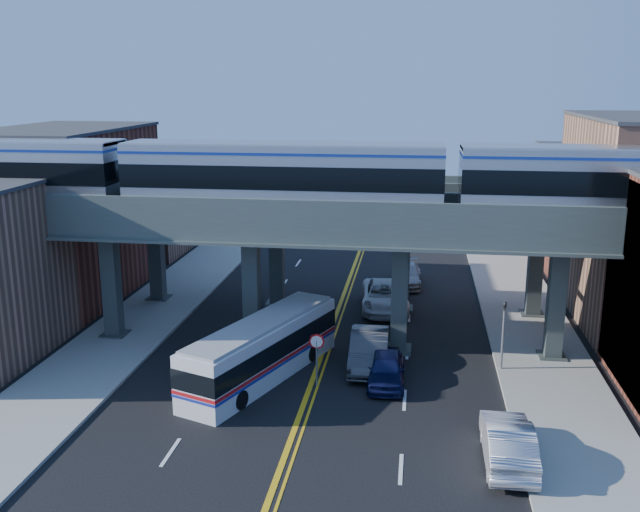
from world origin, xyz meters
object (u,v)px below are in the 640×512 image
at_px(transit_train, 283,175).
at_px(car_lane_a, 386,369).
at_px(car_lane_d, 406,275).
at_px(car_lane_b, 369,349).
at_px(car_lane_c, 385,296).
at_px(traffic_signal, 503,328).
at_px(car_parked_curb, 508,442).
at_px(transit_bus, 262,350).
at_px(stop_sign, 317,351).

bearing_deg(transit_train, car_lane_a, -36.37).
bearing_deg(car_lane_d, car_lane_b, -96.80).
relative_size(car_lane_a, car_lane_c, 0.69).
bearing_deg(traffic_signal, car_parked_curb, -94.50).
bearing_deg(traffic_signal, transit_bus, -168.57).
bearing_deg(stop_sign, traffic_signal, 18.63).
xyz_separation_m(car_lane_c, car_parked_curb, (5.57, -18.09, -0.03)).
distance_m(car_lane_b, car_lane_d, 15.35).
distance_m(car_lane_c, car_parked_curb, 18.93).
distance_m(traffic_signal, car_lane_d, 15.93).
relative_size(stop_sign, car_parked_curb, 0.52).
bearing_deg(car_lane_c, car_lane_d, 74.16).
xyz_separation_m(transit_bus, car_lane_c, (5.40, 11.56, -0.54)).
xyz_separation_m(transit_train, traffic_signal, (11.38, -2.00, -7.12)).
relative_size(stop_sign, car_lane_b, 0.48).
relative_size(transit_train, car_lane_a, 11.72).
height_order(car_lane_b, car_lane_c, car_lane_b).
distance_m(stop_sign, traffic_signal, 9.41).
height_order(traffic_signal, car_lane_c, traffic_signal).
distance_m(transit_bus, car_lane_c, 12.77).
bearing_deg(car_lane_c, transit_bus, -119.08).
distance_m(transit_train, car_lane_b, 10.03).
bearing_deg(transit_train, car_lane_c, 54.61).
distance_m(traffic_signal, transit_bus, 11.95).
height_order(stop_sign, car_lane_a, stop_sign).
height_order(car_lane_a, car_lane_c, car_lane_c).
bearing_deg(traffic_signal, car_lane_c, 124.30).
xyz_separation_m(stop_sign, car_lane_d, (3.85, 18.03, -1.02)).
bearing_deg(car_parked_curb, car_lane_b, -55.65).
height_order(transit_bus, car_lane_b, transit_bus).
relative_size(car_lane_b, car_parked_curb, 1.07).
xyz_separation_m(traffic_signal, transit_bus, (-11.68, -2.36, -0.89)).
bearing_deg(car_lane_a, transit_train, 141.85).
bearing_deg(car_lane_c, car_parked_curb, -76.89).
bearing_deg(transit_bus, car_lane_a, -67.52).
height_order(transit_train, traffic_signal, transit_train).
bearing_deg(car_lane_d, car_lane_a, -93.00).
relative_size(transit_bus, car_lane_a, 2.48).
relative_size(traffic_signal, car_parked_curb, 0.80).
bearing_deg(transit_train, car_lane_d, 64.08).
bearing_deg(car_lane_b, car_lane_d, 82.65).
bearing_deg(car_lane_b, transit_bus, -158.94).
xyz_separation_m(stop_sign, car_lane_a, (3.25, 0.78, -1.02)).
xyz_separation_m(transit_train, car_parked_curb, (10.68, -10.90, -8.58)).
relative_size(car_lane_b, car_lane_c, 0.87).
height_order(car_lane_c, car_parked_curb, car_lane_c).
relative_size(car_lane_a, car_lane_d, 0.86).
distance_m(car_lane_b, car_parked_curb, 10.47).
height_order(stop_sign, car_lane_b, stop_sign).
bearing_deg(car_lane_d, transit_bus, -111.87).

